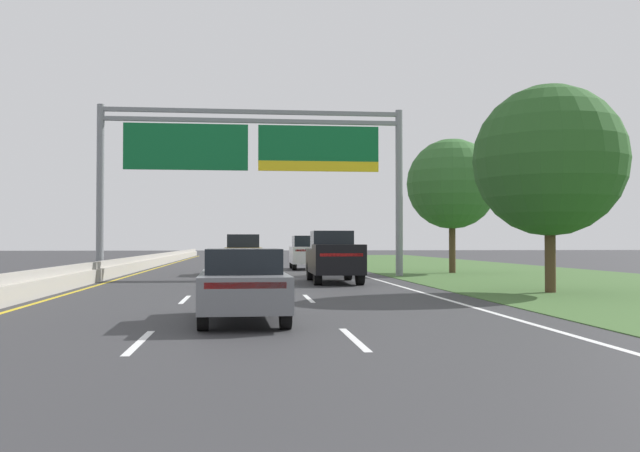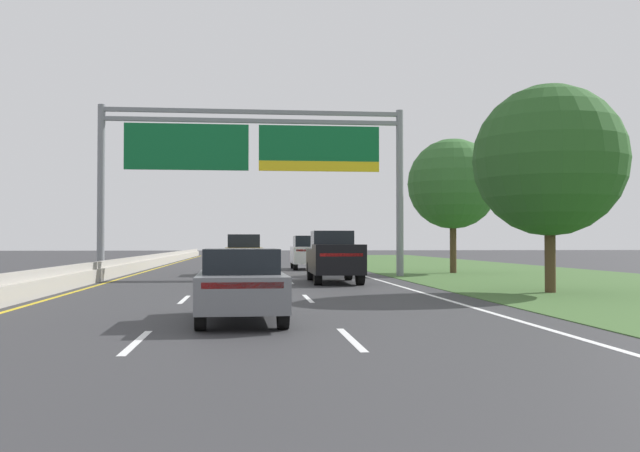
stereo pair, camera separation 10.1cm
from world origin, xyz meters
name	(u,v)px [view 1 (the left image)]	position (x,y,z in m)	size (l,w,h in m)	color
ground_plane	(247,275)	(0.00, 35.00, 0.00)	(220.00, 220.00, 0.00)	#333335
lane_striping	(247,275)	(0.00, 34.54, 0.00)	(11.96, 106.00, 0.01)	white
grass_verge_right	(506,274)	(13.95, 35.00, 0.01)	(14.00, 110.00, 0.02)	#3D602D
median_barrier_concrete	(117,269)	(-6.60, 35.00, 0.35)	(0.60, 110.00, 0.85)	#A8A399
overhead_sign_gantry	(253,155)	(0.30, 32.97, 6.00)	(15.06, 0.42, 8.39)	gray
pickup_truck_black	(334,257)	(3.67, 27.91, 1.07)	(2.07, 5.43, 2.20)	black
car_white_right_lane_suv	(306,252)	(3.74, 42.49, 1.10)	(1.96, 4.72, 2.11)	silver
car_grey_centre_lane_sedan	(243,283)	(-0.11, 13.51, 0.82)	(1.94, 4.45, 1.57)	slate
car_gold_centre_lane_suv	(243,254)	(-0.20, 35.75, 1.10)	(1.97, 4.73, 2.11)	#A38438
roadside_tree_near	(549,161)	(10.17, 20.99, 4.47)	(5.12, 5.12, 7.04)	#4C3823
roadside_tree_mid	(452,184)	(11.31, 36.14, 4.94)	(5.00, 5.00, 7.45)	#4C3823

